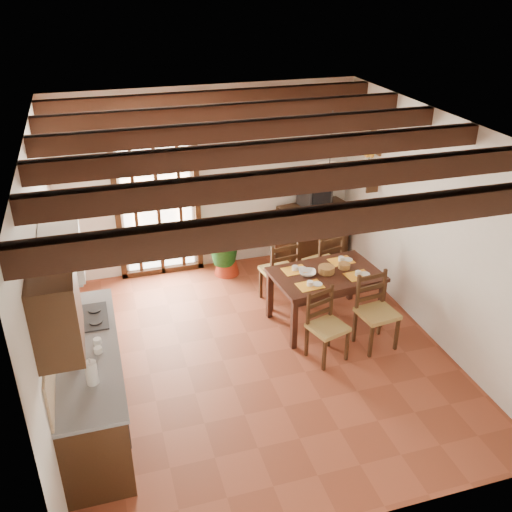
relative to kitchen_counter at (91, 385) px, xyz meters
name	(u,v)px	position (x,y,z in m)	size (l,w,h in m)	color
ground_plane	(258,354)	(1.96, 0.60, -0.47)	(5.00, 5.00, 0.00)	brown
room_shell	(258,219)	(1.96, 0.60, 1.34)	(4.52, 5.02, 2.81)	silver
ceiling_beams	(258,140)	(1.96, 0.60, 2.22)	(4.50, 4.34, 0.20)	black
french_door	(157,202)	(1.16, 3.05, 0.70)	(1.26, 0.11, 2.32)	white
kitchen_counter	(91,385)	(0.00, 0.00, 0.00)	(0.64, 2.25, 1.38)	#311C0F
upper_cabinet	(56,307)	(-0.12, -0.70, 1.38)	(0.35, 0.80, 0.70)	#311C0F
range_hood	(62,252)	(-0.09, 0.55, 1.26)	(0.38, 0.60, 0.54)	white
counter_items	(84,340)	(0.00, 0.09, 0.49)	(0.50, 1.43, 0.25)	black
dining_table	(326,279)	(3.01, 1.04, 0.17)	(1.44, 1.00, 0.74)	black
chair_near_left	(326,338)	(2.73, 0.31, -0.19)	(0.51, 0.49, 0.89)	#A58745
chair_near_right	(375,325)	(3.42, 0.38, -0.17)	(0.49, 0.47, 0.96)	#A58745
chair_far_left	(279,282)	(2.61, 1.70, -0.17)	(0.50, 0.48, 0.98)	#A58745
chair_far_right	(322,274)	(3.29, 1.77, -0.17)	(0.53, 0.51, 0.96)	#A58745
table_setting	(326,272)	(3.01, 1.04, 0.29)	(1.00, 0.66, 0.09)	#FFA828
table_bowl	(308,273)	(2.76, 1.07, 0.30)	(0.22, 0.22, 0.05)	white
sideboard	(313,232)	(3.55, 2.83, -0.01)	(1.08, 0.49, 0.92)	#311C0F
crt_tv	(315,194)	(3.55, 2.82, 0.64)	(0.49, 0.46, 0.36)	black
fuse_box	(304,150)	(3.46, 3.08, 1.28)	(0.25, 0.03, 0.32)	white
plant_pot	(227,267)	(2.10, 2.72, -0.36)	(0.39, 0.39, 0.24)	maroon
potted_plant	(226,240)	(2.10, 2.72, 0.10)	(1.83, 1.57, 2.04)	#144C19
wall_shelf	(367,179)	(4.10, 2.20, 1.04)	(0.20, 0.42, 0.20)	#311C0F
shelf_vase	(368,170)	(4.10, 2.20, 1.18)	(0.15, 0.15, 0.15)	#B2BFB2
shelf_flowers	(369,156)	(4.10, 2.20, 1.38)	(0.14, 0.14, 0.36)	#FFA828
framed_picture	(376,142)	(4.18, 2.20, 1.58)	(0.03, 0.32, 0.32)	brown
pendant_lamp	(329,171)	(3.01, 1.14, 1.60)	(0.36, 0.36, 0.84)	black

